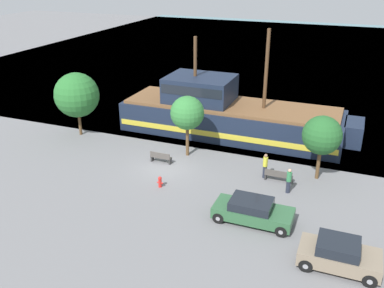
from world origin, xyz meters
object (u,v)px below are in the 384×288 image
bench_promenade_east (278,176)px  pedestrian_walking_near (289,181)px  pedestrian_walking_far (265,166)px  parked_car_curb_front (339,255)px  fire_hydrant (160,181)px  moored_boat_dockside (189,86)px  bench_promenade_west (161,157)px  parked_car_curb_mid (253,211)px  pirate_ship (227,114)px

bench_promenade_east → pedestrian_walking_near: size_ratio=1.10×
pedestrian_walking_near → pedestrian_walking_far: size_ratio=0.95×
parked_car_curb_front → bench_promenade_east: bearing=119.8°
parked_car_curb_front → pedestrian_walking_far: (-5.40, 7.91, 0.16)m
fire_hydrant → parked_car_curb_front: bearing=-19.4°
moored_boat_dockside → bench_promenade_west: bearing=-74.3°
fire_hydrant → bench_promenade_east: 7.98m
parked_car_curb_mid → bench_promenade_west: bearing=148.3°
moored_boat_dockside → parked_car_curb_mid: size_ratio=1.34×
parked_car_curb_mid → pedestrian_walking_near: bearing=72.1°
parked_car_curb_mid → parked_car_curb_front: bearing=-25.9°
pirate_ship → pedestrian_walking_far: 8.46m
pirate_ship → pedestrian_walking_far: bearing=-54.7°
bench_promenade_west → pedestrian_walking_far: 7.68m
pedestrian_walking_far → bench_promenade_east: bearing=-12.4°
fire_hydrant → pedestrian_walking_far: (6.11, 3.85, 0.50)m
moored_boat_dockside → pedestrian_walking_far: size_ratio=3.38×
moored_boat_dockside → pedestrian_walking_far: 21.71m
pirate_ship → pedestrian_walking_near: 10.75m
parked_car_curb_mid → pedestrian_walking_far: pedestrian_walking_far is taller
parked_car_curb_mid → bench_promenade_west: (-8.19, 5.05, -0.27)m
bench_promenade_west → parked_car_curb_mid: bearing=-31.7°
bench_promenade_east → pedestrian_walking_far: bearing=167.6°
pedestrian_walking_far → pirate_ship: bearing=125.3°
pirate_ship → parked_car_curb_mid: 13.59m
bench_promenade_east → bench_promenade_west: bearing=-178.1°
bench_promenade_east → parked_car_curb_front: bearing=-60.2°
pedestrian_walking_near → pedestrian_walking_far: 2.37m
bench_promenade_west → pedestrian_walking_far: size_ratio=0.89×
pirate_ship → bench_promenade_east: 9.28m
pirate_ship → pedestrian_walking_near: pirate_ship is taller
pirate_ship → moored_boat_dockside: size_ratio=3.29×
fire_hydrant → bench_promenade_east: (7.10, 3.63, 0.03)m
fire_hydrant → pedestrian_walking_far: size_ratio=0.43×
parked_car_curb_mid → pedestrian_walking_near: (1.32, 4.09, 0.16)m
moored_boat_dockside → parked_car_curb_mid: (13.29, -23.13, 0.05)m
bench_promenade_west → bench_promenade_east: bearing=1.9°
fire_hydrant → pedestrian_walking_far: 7.24m
fire_hydrant → pedestrian_walking_near: bearing=16.6°
parked_car_curb_front → bench_promenade_west: parked_car_curb_front is taller
pirate_ship → bench_promenade_west: size_ratio=12.52×
parked_car_curb_mid → fire_hydrant: (-6.65, 1.70, -0.29)m
parked_car_curb_front → fire_hydrant: parked_car_curb_front is taller
pirate_ship → bench_promenade_west: pirate_ship is taller
pirate_ship → moored_boat_dockside: bearing=126.3°
moored_boat_dockside → bench_promenade_east: 22.48m
parked_car_curb_front → bench_promenade_west: 15.01m
pedestrian_walking_far → moored_boat_dockside: bearing=125.9°
bench_promenade_east → pedestrian_walking_near: 1.58m
pirate_ship → fire_hydrant: size_ratio=25.89×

